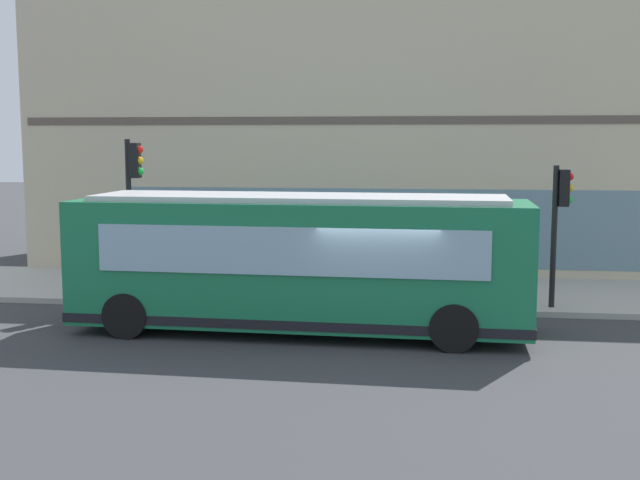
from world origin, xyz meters
TOP-DOWN VIEW (x-y plane):
  - ground at (0.00, 0.00)m, footprint 120.00×120.00m
  - sidewalk_curb at (5.03, 0.00)m, footprint 4.85×40.00m
  - building_corner at (11.26, 0.00)m, footprint 7.67×23.85m
  - city_bus_nearside at (0.45, 1.83)m, footprint 2.86×10.12m
  - traffic_light_near_corner at (3.19, -4.23)m, footprint 0.32×0.49m
  - traffic_light_down_block at (3.07, 6.59)m, footprint 0.32×0.49m
  - fire_hydrant at (5.45, -3.11)m, footprint 0.35×0.35m
  - pedestrian_by_light_pole at (5.23, 2.51)m, footprint 0.32×0.32m
  - pedestrian_walking_along_curb at (3.76, 0.56)m, footprint 0.32×0.32m
  - pedestrian_near_building_entrance at (5.17, 7.26)m, footprint 0.32×0.32m
  - newspaper_vending_box at (4.57, 1.71)m, footprint 0.44×0.42m

SIDE VIEW (x-z plane):
  - ground at x=0.00m, z-range 0.00..0.00m
  - sidewalk_curb at x=5.03m, z-range 0.00..0.15m
  - fire_hydrant at x=5.45m, z-range 0.14..0.88m
  - newspaper_vending_box at x=4.57m, z-range 0.15..1.05m
  - pedestrian_by_light_pole at x=5.23m, z-range 0.26..1.85m
  - pedestrian_near_building_entrance at x=5.17m, z-range 0.27..1.89m
  - pedestrian_walking_along_curb at x=3.76m, z-range 0.29..2.07m
  - city_bus_nearside at x=0.45m, z-range 0.02..3.09m
  - traffic_light_near_corner at x=3.19m, z-range 0.84..4.35m
  - traffic_light_down_block at x=3.07m, z-range 0.96..5.11m
  - building_corner at x=11.26m, z-range -0.01..8.83m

